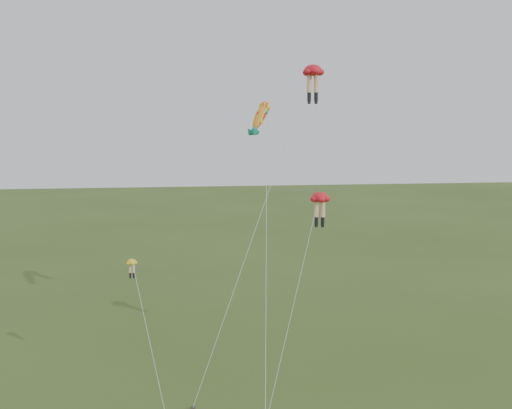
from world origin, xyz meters
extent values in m
plane|color=#324B1A|center=(0.00, 0.00, 0.00)|extent=(300.00, 300.00, 0.00)
ellipsoid|color=red|center=(7.08, 8.35, 22.19)|extent=(1.98, 1.98, 0.86)
cylinder|color=#F1BD8E|center=(6.83, 8.39, 21.18)|extent=(0.38, 0.38, 1.31)
cylinder|color=black|center=(6.83, 8.39, 20.20)|extent=(0.30, 0.30, 0.65)
cube|color=black|center=(6.83, 8.39, 19.78)|extent=(0.28, 0.41, 0.19)
cylinder|color=#F1BD8E|center=(7.34, 8.31, 21.18)|extent=(0.38, 0.38, 1.31)
cylinder|color=black|center=(7.34, 8.31, 20.20)|extent=(0.30, 0.30, 0.65)
cube|color=black|center=(7.34, 8.31, 19.78)|extent=(0.28, 0.41, 0.19)
cylinder|color=silver|center=(2.28, 4.17, 11.41)|extent=(9.65, 8.40, 22.40)
cube|color=black|center=(-2.53, -0.01, 0.12)|extent=(0.25, 0.35, 0.24)
ellipsoid|color=red|center=(7.24, 6.39, 12.79)|extent=(1.99, 1.99, 0.77)
cylinder|color=#F1BD8E|center=(7.02, 6.47, 11.88)|extent=(0.34, 0.34, 1.18)
cylinder|color=black|center=(7.02, 6.47, 10.99)|extent=(0.27, 0.27, 0.59)
cube|color=black|center=(7.02, 6.47, 10.61)|extent=(0.30, 0.39, 0.17)
cylinder|color=#F1BD8E|center=(7.46, 6.30, 11.88)|extent=(0.34, 0.34, 1.18)
cylinder|color=black|center=(7.46, 6.30, 10.99)|extent=(0.27, 0.27, 0.59)
cube|color=black|center=(7.46, 6.30, 10.61)|extent=(0.30, 0.39, 0.17)
cylinder|color=silver|center=(4.61, 2.33, 6.69)|extent=(5.30, 8.15, 12.96)
ellipsoid|color=yellow|center=(-6.38, 4.08, 8.87)|extent=(0.82, 0.82, 0.39)
cylinder|color=#F1BD8E|center=(-6.50, 4.09, 8.41)|extent=(0.17, 0.17, 0.59)
cylinder|color=black|center=(-6.50, 4.09, 7.96)|extent=(0.13, 0.13, 0.30)
cube|color=black|center=(-6.50, 4.09, 7.77)|extent=(0.11, 0.18, 0.09)
cylinder|color=#F1BD8E|center=(-6.26, 4.08, 8.41)|extent=(0.17, 0.17, 0.59)
cylinder|color=black|center=(-6.26, 4.08, 7.96)|extent=(0.13, 0.13, 0.30)
cube|color=black|center=(-6.26, 4.08, 7.77)|extent=(0.11, 0.18, 0.09)
cylinder|color=silver|center=(-5.19, 0.60, 4.64)|extent=(2.43, 7.00, 8.85)
ellipsoid|color=yellow|center=(3.39, 10.22, 18.86)|extent=(2.34, 2.44, 2.73)
sphere|color=yellow|center=(3.39, 10.22, 18.86)|extent=(1.52, 1.54, 1.27)
cone|color=#158C76|center=(3.39, 10.22, 18.86)|extent=(1.34, 1.37, 1.18)
cone|color=#158C76|center=(3.39, 10.22, 18.86)|extent=(1.34, 1.37, 1.18)
cone|color=#158C76|center=(3.39, 10.22, 18.86)|extent=(0.75, 0.77, 0.66)
cone|color=#158C76|center=(3.39, 10.22, 18.86)|extent=(0.75, 0.77, 0.66)
cone|color=#B02212|center=(3.39, 10.22, 18.86)|extent=(0.77, 0.79, 0.66)
cylinder|color=silver|center=(2.53, 3.72, 9.54)|extent=(1.76, 13.03, 18.66)
camera|label=1|loc=(-3.55, -34.40, 17.58)|focal=40.00mm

